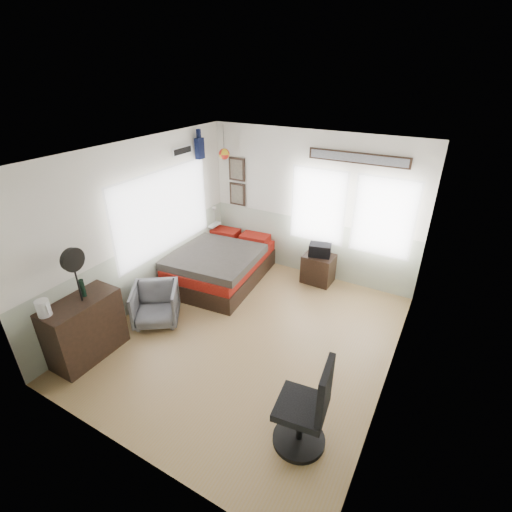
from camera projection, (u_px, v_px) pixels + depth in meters
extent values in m
cube|color=#B0884D|center=(249.00, 336.00, 5.62)|extent=(4.00, 4.50, 0.01)
cube|color=silver|center=(311.00, 207.00, 6.73)|extent=(4.00, 0.02, 2.70)
cube|color=silver|center=(118.00, 359.00, 3.26)|extent=(4.00, 0.02, 2.70)
cube|color=silver|center=(139.00, 228.00, 5.87)|extent=(0.02, 4.50, 2.70)
cube|color=silver|center=(402.00, 297.00, 4.12)|extent=(0.02, 4.50, 2.70)
cube|color=white|center=(247.00, 155.00, 4.37)|extent=(4.00, 4.50, 0.02)
cube|color=#B2B7A8|center=(308.00, 246.00, 7.10)|extent=(4.00, 0.01, 1.10)
cube|color=#B2B7A8|center=(147.00, 272.00, 6.23)|extent=(0.01, 4.50, 1.10)
cube|color=#B2B7A8|center=(390.00, 352.00, 4.49)|extent=(0.01, 4.50, 1.10)
cube|color=silver|center=(164.00, 212.00, 6.23)|extent=(0.03, 2.20, 1.35)
cube|color=silver|center=(318.00, 206.00, 6.62)|extent=(0.95, 0.03, 1.30)
cube|color=silver|center=(384.00, 218.00, 6.11)|extent=(0.95, 0.03, 1.30)
cube|color=black|center=(237.00, 194.00, 7.38)|extent=(0.35, 0.03, 0.45)
cube|color=black|center=(237.00, 169.00, 7.15)|extent=(0.35, 0.03, 0.45)
cube|color=#7F7259|center=(237.00, 194.00, 7.37)|extent=(0.27, 0.01, 0.37)
cube|color=#7F7259|center=(236.00, 169.00, 7.14)|extent=(0.27, 0.01, 0.37)
cube|color=black|center=(358.00, 158.00, 5.93)|extent=(1.65, 0.03, 0.18)
cube|color=gray|center=(357.00, 158.00, 5.92)|extent=(1.58, 0.01, 0.13)
cube|color=white|center=(182.00, 151.00, 6.28)|extent=(0.02, 0.48, 0.14)
sphere|color=red|center=(224.00, 154.00, 6.84)|extent=(0.20, 0.20, 0.20)
cube|color=#321E16|center=(222.00, 271.00, 7.03)|extent=(1.59, 2.14, 0.32)
cube|color=#A2241A|center=(221.00, 259.00, 6.92)|extent=(1.55, 2.09, 0.18)
cube|color=#45403B|center=(214.00, 256.00, 6.67)|extent=(1.60, 1.60, 0.14)
cube|color=#A2241A|center=(229.00, 233.00, 7.61)|extent=(0.58, 0.39, 0.14)
cube|color=#A2241A|center=(258.00, 239.00, 7.32)|extent=(0.58, 0.39, 0.14)
cube|color=#321E16|center=(85.00, 329.00, 5.05)|extent=(0.48, 1.00, 0.90)
imported|color=slate|center=(156.00, 304.00, 5.79)|extent=(0.94, 0.95, 0.63)
cube|color=#321E16|center=(318.00, 269.00, 6.89)|extent=(0.56, 0.45, 0.55)
cylinder|color=black|center=(299.00, 439.00, 4.03)|extent=(0.57, 0.57, 0.05)
cylinder|color=black|center=(300.00, 424.00, 3.92)|extent=(0.07, 0.07, 0.44)
cube|color=black|center=(301.00, 407.00, 3.80)|extent=(0.56, 0.56, 0.09)
cube|color=black|center=(325.00, 390.00, 3.58)|extent=(0.12, 0.47, 0.57)
cylinder|color=silver|center=(43.00, 308.00, 4.52)|extent=(0.16, 0.16, 0.22)
cube|color=silver|center=(48.00, 310.00, 4.48)|extent=(0.02, 0.02, 0.13)
cylinder|color=black|center=(83.00, 288.00, 4.90)|extent=(0.06, 0.06, 0.25)
cylinder|color=black|center=(77.00, 281.00, 4.72)|extent=(0.02, 0.02, 0.59)
cylinder|color=black|center=(72.00, 259.00, 4.58)|extent=(0.08, 0.30, 0.30)
cylinder|color=black|center=(74.00, 260.00, 4.56)|extent=(0.04, 0.32, 0.32)
cube|color=black|center=(320.00, 250.00, 6.72)|extent=(0.43, 0.33, 0.23)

